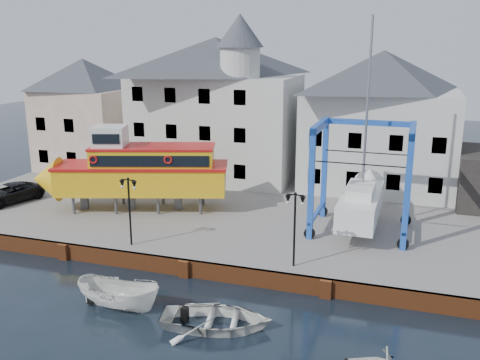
% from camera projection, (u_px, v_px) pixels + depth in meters
% --- Properties ---
extents(ground, '(140.00, 140.00, 0.00)m').
position_uv_depth(ground, '(185.00, 277.00, 30.22)').
color(ground, black).
rests_on(ground, ground).
extents(hardstanding, '(44.00, 22.00, 1.00)m').
position_uv_depth(hardstanding, '(244.00, 211.00, 40.20)').
color(hardstanding, slate).
rests_on(hardstanding, ground).
extents(quay_wall, '(44.00, 0.47, 1.00)m').
position_uv_depth(quay_wall, '(185.00, 268.00, 30.19)').
color(quay_wall, brown).
rests_on(quay_wall, ground).
extents(building_pink, '(8.00, 7.00, 10.30)m').
position_uv_depth(building_pink, '(86.00, 114.00, 50.63)').
color(building_pink, tan).
rests_on(building_pink, hardstanding).
extents(building_white_main, '(14.00, 8.30, 14.00)m').
position_uv_depth(building_white_main, '(217.00, 106.00, 46.72)').
color(building_white_main, beige).
rests_on(building_white_main, hardstanding).
extents(building_white_right, '(12.00, 8.00, 11.20)m').
position_uv_depth(building_white_right, '(380.00, 121.00, 43.26)').
color(building_white_right, beige).
rests_on(building_white_right, hardstanding).
extents(lamp_post_left, '(1.12, 0.32, 4.20)m').
position_uv_depth(lamp_post_left, '(129.00, 194.00, 31.47)').
color(lamp_post_left, black).
rests_on(lamp_post_left, hardstanding).
extents(lamp_post_right, '(1.12, 0.32, 4.20)m').
position_uv_depth(lamp_post_right, '(295.00, 211.00, 28.44)').
color(lamp_post_right, black).
rests_on(lamp_post_right, hardstanding).
extents(tour_boat, '(14.36, 7.43, 6.10)m').
position_uv_depth(tour_boat, '(130.00, 171.00, 38.37)').
color(tour_boat, '#59595E').
rests_on(tour_boat, hardstanding).
extents(travel_lift, '(6.31, 8.91, 13.43)m').
position_uv_depth(travel_lift, '(362.00, 195.00, 34.67)').
color(travel_lift, '#1438AB').
rests_on(travel_lift, hardstanding).
extents(van, '(3.73, 5.54, 1.41)m').
position_uv_depth(van, '(9.00, 193.00, 40.50)').
color(van, black).
rests_on(van, hardstanding).
extents(motorboat_a, '(4.65, 1.91, 1.77)m').
position_uv_depth(motorboat_a, '(120.00, 309.00, 26.62)').
color(motorboat_a, white).
rests_on(motorboat_a, ground).
extents(motorboat_b, '(5.83, 4.67, 1.07)m').
position_uv_depth(motorboat_b, '(216.00, 327.00, 24.92)').
color(motorboat_b, white).
rests_on(motorboat_b, ground).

